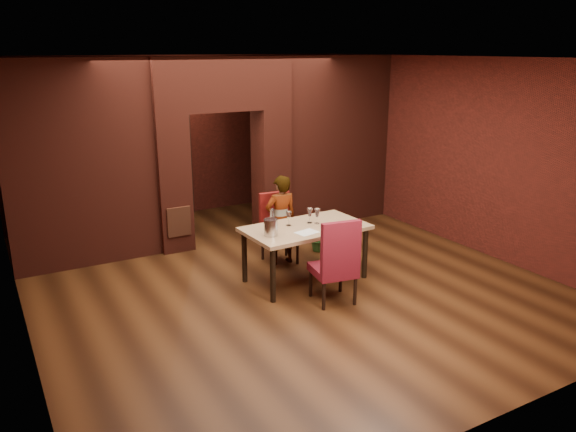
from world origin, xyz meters
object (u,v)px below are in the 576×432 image
dining_table (305,253)px  water_bottle (272,217)px  wine_glass_b (310,216)px  chair_far (280,229)px  chair_near (333,260)px  wine_glass_a (289,219)px  wine_glass_c (317,216)px  potted_plant (319,238)px  person_seated (281,220)px  wine_bucket (271,227)px

dining_table → water_bottle: bearing=148.6°
dining_table → wine_glass_b: size_ratio=7.93×
chair_far → chair_near: 1.63m
wine_glass_a → chair_near: bearing=-82.1°
wine_glass_c → potted_plant: wine_glass_c is taller
chair_far → wine_glass_c: (0.20, -0.79, 0.39)m
wine_glass_b → potted_plant: bearing=50.0°
wine_glass_b → wine_glass_c: size_ratio=0.98×
wine_glass_b → potted_plant: size_ratio=0.49×
potted_plant → dining_table: bearing=-131.5°
person_seated → wine_bucket: 1.13m
chair_near → chair_far: bearing=-83.1°
chair_far → chair_near: chair_near is taller
person_seated → wine_glass_b: bearing=104.4°
person_seated → water_bottle: bearing=54.2°
wine_glass_c → chair_near: bearing=-108.0°
chair_far → chair_near: size_ratio=0.93×
chair_far → water_bottle: 0.85m
person_seated → wine_glass_a: person_seated is taller
chair_near → wine_glass_a: chair_near is taller
chair_near → person_seated: person_seated is taller
chair_near → wine_glass_c: chair_near is taller
wine_glass_b → potted_plant: wine_glass_b is taller
wine_glass_c → dining_table: bearing=-170.7°
dining_table → chair_near: size_ratio=1.48×
potted_plant → wine_glass_a: bearing=-142.5°
dining_table → person_seated: 0.84m
wine_glass_a → potted_plant: wine_glass_a is taller
wine_glass_c → chair_far: bearing=103.9°
dining_table → wine_glass_a: (-0.19, 0.16, 0.52)m
chair_far → wine_glass_a: (-0.21, -0.66, 0.38)m
chair_far → potted_plant: chair_far is taller
wine_bucket → potted_plant: bearing=36.0°
person_seated → water_bottle: 0.74m
chair_far → potted_plant: (0.83, 0.14, -0.33)m
person_seated → potted_plant: 0.99m
wine_glass_b → water_bottle: (-0.57, 0.11, 0.03)m
dining_table → person_seated: (0.02, 0.78, 0.30)m
wine_glass_b → wine_bucket: wine_bucket is taller
wine_glass_a → chair_far: bearing=72.2°
chair_far → water_bottle: size_ratio=4.01×
wine_glass_a → potted_plant: 1.49m
dining_table → wine_bucket: size_ratio=7.48×
wine_bucket → water_bottle: water_bottle is taller
dining_table → wine_glass_c: 0.58m
person_seated → wine_glass_a: (-0.21, -0.62, 0.22)m
wine_glass_b → wine_glass_c: 0.11m
chair_far → wine_glass_c: chair_far is taller
chair_near → wine_glass_b: size_ratio=5.35×
chair_near → wine_glass_c: 0.95m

